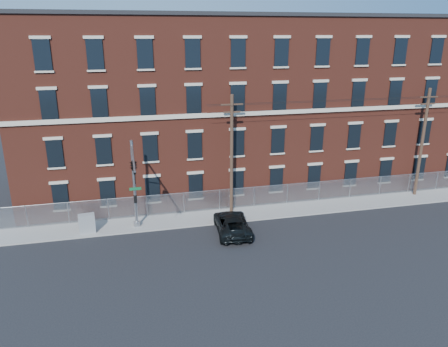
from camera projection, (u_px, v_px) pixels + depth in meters
The scene contains 10 objects.
ground at pixel (224, 245), 31.16m from camera, with size 140.00×140.00×0.00m, color black.
sidewalk at pixel (341, 204), 38.38m from camera, with size 65.00×3.00×0.12m, color #999791.
mill_building at pixel (306, 100), 44.10m from camera, with size 55.30×14.32×16.30m.
chain_link_fence at pixel (335, 189), 39.27m from camera, with size 59.06×0.06×1.85m.
traffic_signal_mast at pixel (134, 172), 30.17m from camera, with size 0.90×6.75×7.00m.
utility_pole_near at pixel (232, 153), 35.10m from camera, with size 1.80×0.28×10.00m.
utility_pole_mid at pixel (422, 141), 39.03m from camera, with size 1.80×0.28×10.00m.
overhead_wires at pixel (429, 99), 37.84m from camera, with size 40.00×0.62×0.62m.
pickup_truck at pixel (232, 223), 32.96m from camera, with size 2.43×5.27×1.46m, color black.
utility_cabinet at pixel (87, 223), 32.64m from camera, with size 1.20×0.60×1.50m, color gray.
Camera 1 is at (-6.40, -27.21, 14.73)m, focal length 34.28 mm.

